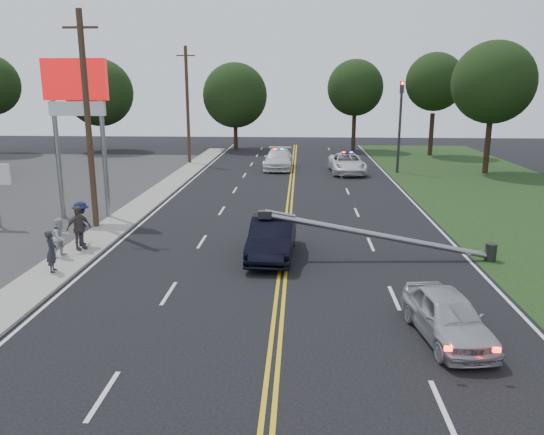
# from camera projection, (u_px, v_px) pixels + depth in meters

# --- Properties ---
(ground) EXTENTS (120.00, 120.00, 0.00)m
(ground) POSITION_uv_depth(u_px,v_px,m) (274.00, 356.00, 13.49)
(ground) COLOR black
(ground) RESTS_ON ground
(sidewalk) EXTENTS (1.80, 70.00, 0.12)m
(sidewalk) POSITION_uv_depth(u_px,v_px,m) (97.00, 239.00, 23.60)
(sidewalk) COLOR gray
(sidewalk) RESTS_ON ground
(centerline_yellow) EXTENTS (0.36, 80.00, 0.00)m
(centerline_yellow) POSITION_uv_depth(u_px,v_px,m) (286.00, 243.00, 23.18)
(centerline_yellow) COLOR gold
(centerline_yellow) RESTS_ON ground
(pylon_sign) EXTENTS (3.20, 0.35, 8.00)m
(pylon_sign) POSITION_uv_depth(u_px,v_px,m) (76.00, 100.00, 26.16)
(pylon_sign) COLOR gray
(pylon_sign) RESTS_ON ground
(traffic_signal) EXTENTS (0.28, 0.41, 7.05)m
(traffic_signal) POSITION_uv_depth(u_px,v_px,m) (400.00, 119.00, 41.11)
(traffic_signal) COLOR #2D2D30
(traffic_signal) RESTS_ON ground
(fallen_streetlight) EXTENTS (9.36, 0.44, 1.91)m
(fallen_streetlight) POSITION_uv_depth(u_px,v_px,m) (391.00, 237.00, 20.80)
(fallen_streetlight) COLOR #2D2D30
(fallen_streetlight) RESTS_ON ground
(utility_pole_mid) EXTENTS (1.60, 0.28, 10.00)m
(utility_pole_mid) POSITION_uv_depth(u_px,v_px,m) (88.00, 122.00, 24.38)
(utility_pole_mid) COLOR #382619
(utility_pole_mid) RESTS_ON ground
(utility_pole_far) EXTENTS (1.60, 0.28, 10.00)m
(utility_pole_far) POSITION_uv_depth(u_px,v_px,m) (188.00, 105.00, 45.70)
(utility_pole_far) COLOR #382619
(utility_pole_far) RESTS_ON ground
(tree_5) EXTENTS (6.91, 6.91, 9.49)m
(tree_5) POSITION_uv_depth(u_px,v_px,m) (99.00, 93.00, 55.01)
(tree_5) COLOR black
(tree_5) RESTS_ON ground
(tree_6) EXTENTS (6.84, 6.84, 9.16)m
(tree_6) POSITION_uv_depth(u_px,v_px,m) (235.00, 95.00, 56.36)
(tree_6) COLOR black
(tree_6) RESTS_ON ground
(tree_7) EXTENTS (5.83, 5.83, 9.45)m
(tree_7) POSITION_uv_depth(u_px,v_px,m) (355.00, 88.00, 55.33)
(tree_7) COLOR black
(tree_7) RESTS_ON ground
(tree_8) EXTENTS (5.56, 5.56, 9.88)m
(tree_8) POSITION_uv_depth(u_px,v_px,m) (435.00, 82.00, 50.95)
(tree_8) COLOR black
(tree_8) RESTS_ON ground
(tree_9) EXTENTS (6.22, 6.22, 10.07)m
(tree_9) POSITION_uv_depth(u_px,v_px,m) (494.00, 83.00, 40.20)
(tree_9) COLOR black
(tree_9) RESTS_ON ground
(crashed_sedan) EXTENTS (1.87, 4.87, 1.58)m
(crashed_sedan) POSITION_uv_depth(u_px,v_px,m) (272.00, 237.00, 21.19)
(crashed_sedan) COLOR black
(crashed_sedan) RESTS_ON ground
(waiting_sedan) EXTENTS (2.08, 4.03, 1.31)m
(waiting_sedan) POSITION_uv_depth(u_px,v_px,m) (448.00, 316.00, 14.27)
(waiting_sedan) COLOR #AEB2B7
(waiting_sedan) RESTS_ON ground
(emergency_a) EXTENTS (2.82, 5.66, 1.54)m
(emergency_a) POSITION_uv_depth(u_px,v_px,m) (347.00, 163.00, 41.73)
(emergency_a) COLOR silver
(emergency_a) RESTS_ON ground
(emergency_b) EXTENTS (2.40, 5.64, 1.62)m
(emergency_b) POSITION_uv_depth(u_px,v_px,m) (278.00, 159.00, 43.85)
(emergency_b) COLOR silver
(emergency_b) RESTS_ON ground
(bystander_a) EXTENTS (0.49, 0.64, 1.54)m
(bystander_a) POSITION_uv_depth(u_px,v_px,m) (52.00, 251.00, 19.09)
(bystander_a) COLOR #292830
(bystander_a) RESTS_ON sidewalk
(bystander_b) EXTENTS (0.84, 0.93, 1.56)m
(bystander_b) POSITION_uv_depth(u_px,v_px,m) (61.00, 237.00, 20.85)
(bystander_b) COLOR #BABAC0
(bystander_b) RESTS_ON sidewalk
(bystander_c) EXTENTS (0.98, 1.36, 1.89)m
(bystander_c) POSITION_uv_depth(u_px,v_px,m) (82.00, 224.00, 22.26)
(bystander_c) COLOR #171D3B
(bystander_c) RESTS_ON sidewalk
(bystander_d) EXTENTS (0.98, 1.13, 1.83)m
(bystander_d) POSITION_uv_depth(u_px,v_px,m) (79.00, 228.00, 21.68)
(bystander_d) COLOR #574B46
(bystander_d) RESTS_ON sidewalk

